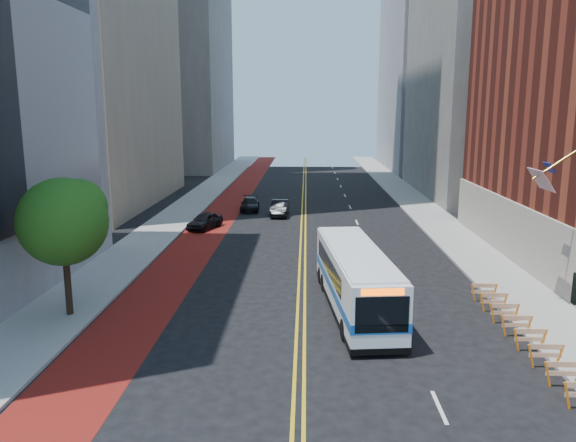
{
  "coord_description": "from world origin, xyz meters",
  "views": [
    {
      "loc": [
        0.21,
        -19.67,
        9.97
      ],
      "look_at": [
        -0.69,
        8.0,
        4.45
      ],
      "focal_mm": 35.0,
      "sensor_mm": 36.0,
      "label": 1
    }
  ],
  "objects_px": {
    "street_tree": "(64,218)",
    "car_c": "(250,204)",
    "transit_bus": "(355,278)",
    "car_a": "(205,221)",
    "car_b": "(280,208)"
  },
  "relations": [
    {
      "from": "transit_bus",
      "to": "car_a",
      "type": "distance_m",
      "value": 22.26
    },
    {
      "from": "car_c",
      "to": "street_tree",
      "type": "bearing_deg",
      "value": -104.09
    },
    {
      "from": "car_a",
      "to": "street_tree",
      "type": "bearing_deg",
      "value": -77.32
    },
    {
      "from": "street_tree",
      "to": "car_b",
      "type": "bearing_deg",
      "value": 71.64
    },
    {
      "from": "car_a",
      "to": "car_c",
      "type": "height_order",
      "value": "car_a"
    },
    {
      "from": "car_a",
      "to": "car_b",
      "type": "xyz_separation_m",
      "value": [
        6.09,
        6.23,
        0.04
      ]
    },
    {
      "from": "transit_bus",
      "to": "car_a",
      "type": "height_order",
      "value": "transit_bus"
    },
    {
      "from": "car_b",
      "to": "car_c",
      "type": "xyz_separation_m",
      "value": [
        -3.11,
        2.58,
        -0.08
      ]
    },
    {
      "from": "street_tree",
      "to": "car_c",
      "type": "height_order",
      "value": "street_tree"
    },
    {
      "from": "street_tree",
      "to": "car_b",
      "type": "height_order",
      "value": "street_tree"
    },
    {
      "from": "street_tree",
      "to": "transit_bus",
      "type": "height_order",
      "value": "street_tree"
    },
    {
      "from": "transit_bus",
      "to": "car_b",
      "type": "distance_m",
      "value": 26.01
    },
    {
      "from": "street_tree",
      "to": "car_c",
      "type": "relative_size",
      "value": 1.5
    },
    {
      "from": "car_a",
      "to": "car_b",
      "type": "height_order",
      "value": "car_b"
    },
    {
      "from": "car_b",
      "to": "car_c",
      "type": "height_order",
      "value": "car_b"
    }
  ]
}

